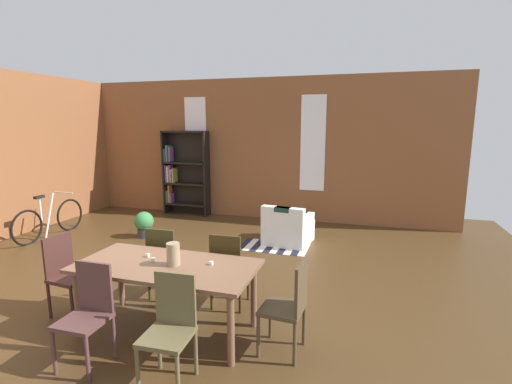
% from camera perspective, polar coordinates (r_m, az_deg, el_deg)
% --- Properties ---
extents(ground_plane, '(10.99, 10.99, 0.00)m').
position_cam_1_polar(ground_plane, '(5.35, -14.81, -14.49)').
color(ground_plane, '#463018').
extents(back_wall_brick, '(9.16, 0.12, 3.26)m').
position_cam_1_polar(back_wall_brick, '(8.81, -0.53, 6.58)').
color(back_wall_brick, brown).
rests_on(back_wall_brick, ground).
extents(window_pane_0, '(0.55, 0.02, 2.12)m').
position_cam_1_polar(window_pane_0, '(9.26, -9.21, 7.64)').
color(window_pane_0, white).
extents(window_pane_1, '(0.55, 0.02, 2.12)m').
position_cam_1_polar(window_pane_1, '(8.41, 8.73, 7.38)').
color(window_pane_1, white).
extents(dining_table, '(1.92, 0.91, 0.76)m').
position_cam_1_polar(dining_table, '(4.13, -13.59, -11.82)').
color(dining_table, brown).
rests_on(dining_table, ground).
extents(vase_on_table, '(0.14, 0.14, 0.24)m').
position_cam_1_polar(vase_on_table, '(4.02, -12.60, -9.31)').
color(vase_on_table, '#998466').
rests_on(vase_on_table, dining_table).
extents(tealight_candle_0, '(0.04, 0.04, 0.04)m').
position_cam_1_polar(tealight_candle_0, '(4.20, -15.54, -10.01)').
color(tealight_candle_0, silver).
rests_on(tealight_candle_0, dining_table).
extents(tealight_candle_1, '(0.04, 0.04, 0.04)m').
position_cam_1_polar(tealight_candle_1, '(4.35, -16.26, -9.32)').
color(tealight_candle_1, silver).
rests_on(tealight_candle_1, dining_table).
extents(tealight_candle_2, '(0.04, 0.04, 0.04)m').
position_cam_1_polar(tealight_candle_2, '(3.99, -6.87, -10.80)').
color(tealight_candle_2, silver).
rests_on(tealight_candle_2, dining_table).
extents(dining_chair_far_left, '(0.42, 0.42, 0.95)m').
position_cam_1_polar(dining_chair_far_left, '(4.94, -13.80, -10.13)').
color(dining_chair_far_left, '#343116').
rests_on(dining_chair_far_left, ground).
extents(dining_chair_head_right, '(0.43, 0.43, 0.95)m').
position_cam_1_polar(dining_chair_head_right, '(3.75, 5.16, -16.77)').
color(dining_chair_head_right, '#493A25').
rests_on(dining_chair_head_right, ground).
extents(dining_chair_head_left, '(0.44, 0.44, 0.95)m').
position_cam_1_polar(dining_chair_head_left, '(4.97, -27.08, -10.89)').
color(dining_chair_head_left, '#3E211C').
rests_on(dining_chair_head_left, ground).
extents(dining_chair_far_right, '(0.42, 0.42, 0.95)m').
position_cam_1_polar(dining_chair_far_right, '(4.58, -4.29, -11.51)').
color(dining_chair_far_right, '#382B12').
rests_on(dining_chair_far_right, ground).
extents(dining_chair_near_right, '(0.42, 0.42, 0.95)m').
position_cam_1_polar(dining_chair_near_right, '(3.48, -13.01, -19.35)').
color(dining_chair_near_right, brown).
rests_on(dining_chair_near_right, ground).
extents(dining_chair_near_left, '(0.40, 0.40, 0.95)m').
position_cam_1_polar(dining_chair_near_left, '(3.94, -24.40, -16.32)').
color(dining_chair_near_left, '#513230').
rests_on(dining_chair_near_left, ground).
extents(bookshelf_tall, '(1.15, 0.31, 2.06)m').
position_cam_1_polar(bookshelf_tall, '(9.30, -11.15, 3.00)').
color(bookshelf_tall, black).
rests_on(bookshelf_tall, ground).
extents(armchair_white, '(0.90, 0.90, 0.75)m').
position_cam_1_polar(armchair_white, '(7.03, 4.88, -5.65)').
color(armchair_white, silver).
rests_on(armchair_white, ground).
extents(bicycle_second, '(0.44, 1.72, 0.90)m').
position_cam_1_polar(bicycle_second, '(8.46, -29.14, -3.77)').
color(bicycle_second, black).
rests_on(bicycle_second, ground).
extents(potted_plant_by_shelf, '(0.32, 0.32, 0.44)m').
position_cam_1_polar(potted_plant_by_shelf, '(5.80, -19.74, -10.18)').
color(potted_plant_by_shelf, '#333338').
rests_on(potted_plant_by_shelf, ground).
extents(potted_plant_corner, '(0.38, 0.38, 0.51)m').
position_cam_1_polar(potted_plant_corner, '(7.70, -16.82, -4.65)').
color(potted_plant_corner, '#333338').
rests_on(potted_plant_corner, ground).
extents(striped_rug, '(1.25, 0.71, 0.01)m').
position_cam_1_polar(striped_rug, '(6.88, 2.74, -8.38)').
color(striped_rug, '#1E1E33').
rests_on(striped_rug, ground).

